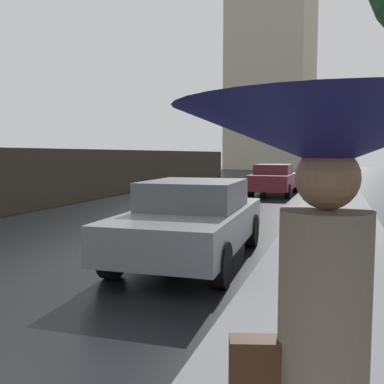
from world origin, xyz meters
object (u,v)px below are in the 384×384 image
object	(u,v)px
car_grey_near_kerb	(192,219)
pedestrian_with_umbrella_near	(326,202)
traffic_light	(315,116)
car_maroon_mid_road	(274,179)

from	to	relation	value
car_grey_near_kerb	pedestrian_with_umbrella_near	bearing A→B (deg)	-68.86
car_grey_near_kerb	traffic_light	world-z (taller)	traffic_light
traffic_light	pedestrian_with_umbrella_near	bearing A→B (deg)	-87.12
pedestrian_with_umbrella_near	traffic_light	size ratio (longest dim) A/B	0.39
car_grey_near_kerb	traffic_light	xyz separation A→B (m)	(1.44, 12.19, 2.74)
pedestrian_with_umbrella_near	traffic_light	world-z (taller)	traffic_light
pedestrian_with_umbrella_near	traffic_light	distance (m)	17.72
car_grey_near_kerb	car_maroon_mid_road	xyz separation A→B (m)	(-0.28, 12.52, 0.00)
car_maroon_mid_road	pedestrian_with_umbrella_near	size ratio (longest dim) A/B	2.41
car_maroon_mid_road	pedestrian_with_umbrella_near	bearing A→B (deg)	-80.93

